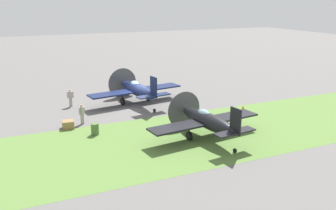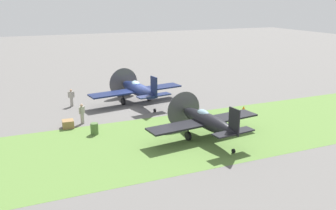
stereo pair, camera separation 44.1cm
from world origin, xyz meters
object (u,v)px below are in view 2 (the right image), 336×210
at_px(ground_crew_chief, 82,113).
at_px(ground_crew_mechanic, 71,97).
at_px(runway_marker_cone, 244,108).
at_px(supply_crate, 68,124).
at_px(airplane_wingman, 206,121).
at_px(airplane_lead, 138,89).
at_px(fuel_drum, 94,129).

bearing_deg(ground_crew_chief, ground_crew_mechanic, -124.17).
xyz_separation_m(ground_crew_mechanic, runway_marker_cone, (14.74, -7.77, -0.69)).
distance_m(ground_crew_chief, supply_crate, 1.53).
xyz_separation_m(airplane_wingman, runway_marker_cone, (6.77, 4.91, -1.17)).
bearing_deg(ground_crew_mechanic, supply_crate, -94.25).
xyz_separation_m(airplane_lead, ground_crew_mechanic, (-6.29, 1.63, -0.55)).
bearing_deg(airplane_wingman, airplane_lead, 91.91).
distance_m(ground_crew_mechanic, supply_crate, 6.37).
relative_size(airplane_wingman, ground_crew_mechanic, 5.40).
relative_size(airplane_lead, ground_crew_mechanic, 5.70).
distance_m(airplane_lead, fuel_drum, 9.14).
height_order(airplane_lead, supply_crate, airplane_lead).
relative_size(airplane_lead, ground_crew_chief, 5.70).
distance_m(airplane_lead, supply_crate, 8.91).
xyz_separation_m(airplane_wingman, supply_crate, (-9.23, 6.47, -1.07)).
bearing_deg(runway_marker_cone, airplane_wingman, -144.06).
distance_m(ground_crew_mechanic, runway_marker_cone, 16.68).
bearing_deg(supply_crate, airplane_wingman, -35.00).
bearing_deg(runway_marker_cone, airplane_lead, 143.97).
distance_m(ground_crew_chief, ground_crew_mechanic, 5.62).
distance_m(airplane_lead, runway_marker_cone, 10.52).
bearing_deg(airplane_lead, ground_crew_chief, -156.08).
distance_m(ground_crew_mechanic, fuel_drum, 8.57).
relative_size(airplane_lead, runway_marker_cone, 22.42).
xyz_separation_m(ground_crew_chief, ground_crew_mechanic, (-0.01, 5.62, 0.00)).
distance_m(airplane_lead, airplane_wingman, 11.18).
bearing_deg(ground_crew_chief, runway_marker_cone, 137.39).
distance_m(ground_crew_chief, runway_marker_cone, 14.90).
height_order(airplane_lead, fuel_drum, airplane_lead).
bearing_deg(runway_marker_cone, ground_crew_chief, 171.69).
bearing_deg(airplane_lead, runway_marker_cone, -44.59).
bearing_deg(ground_crew_chief, supply_crate, -9.31).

